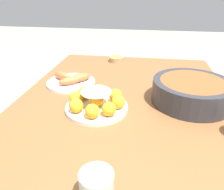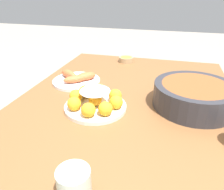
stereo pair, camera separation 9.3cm
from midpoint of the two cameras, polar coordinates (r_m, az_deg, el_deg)
name	(u,v)px [view 1 (the left image)]	position (r m, az deg, el deg)	size (l,w,h in m)	color
dining_table	(125,115)	(1.04, 0.92, -5.41)	(1.28, 0.96, 0.73)	brown
cake_plate	(96,102)	(0.89, -7.09, -1.93)	(0.26, 0.26, 0.09)	silver
serving_bowl	(192,91)	(0.97, 17.56, 0.84)	(0.33, 0.33, 0.10)	#2D2D33
sauce_bowl	(116,59)	(1.48, -0.67, 9.36)	(0.10, 0.10, 0.03)	tan
seafood_platter	(71,81)	(1.15, -12.86, 3.64)	(0.25, 0.25, 0.06)	silver
cup_near	(97,187)	(0.55, -9.26, -22.87)	(0.08, 0.08, 0.08)	beige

